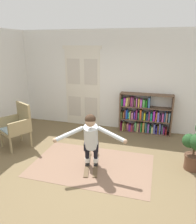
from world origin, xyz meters
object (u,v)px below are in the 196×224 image
at_px(wicker_chair, 17,125).
at_px(potted_plant, 196,145).
at_px(bookshelf, 143,116).
at_px(skis_pair, 92,163).
at_px(person_skier, 91,137).

distance_m(wicker_chair, potted_plant, 4.11).
bearing_deg(bookshelf, skis_pair, -113.12).
bearing_deg(potted_plant, person_skier, -165.57).
distance_m(wicker_chair, person_skier, 2.14).
bearing_deg(wicker_chair, bookshelf, 31.18).
relative_size(skis_pair, person_skier, 0.73).
xyz_separation_m(bookshelf, potted_plant, (1.18, -1.75, 0.08)).
bearing_deg(skis_pair, wicker_chair, 170.63).
height_order(wicker_chair, potted_plant, wicker_chair).
distance_m(bookshelf, wicker_chair, 3.43).
height_order(potted_plant, skis_pair, potted_plant).
bearing_deg(bookshelf, wicker_chair, -148.82).
distance_m(skis_pair, person_skier, 0.73).
bearing_deg(wicker_chair, potted_plant, 0.42).
height_order(wicker_chair, person_skier, person_skier).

